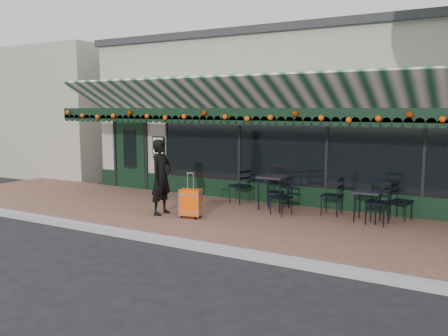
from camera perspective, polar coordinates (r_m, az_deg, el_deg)
The scene contains 15 objects.
ground at distance 9.10m, azimuth -4.47°, elevation -9.41°, with size 80.00×80.00×0.00m, color black.
sidewalk at distance 10.73m, azimuth 1.60°, elevation -6.39°, with size 18.00×4.00×0.15m, color brown.
curb at distance 9.01m, azimuth -4.76°, elevation -9.07°, with size 18.00×0.16×0.15m, color #9E9E99.
restaurant_building at distance 15.82m, azimuth 11.76°, elevation 5.88°, with size 12.00×9.60×4.50m.
neighbor_building_left at distance 23.50m, azimuth -19.98°, elevation 6.29°, with size 12.00×8.00×4.80m, color #9D9A8A.
woman at distance 11.02m, azimuth -7.55°, elevation -1.09°, with size 0.63×0.42×1.74m, color black.
suitcase at distance 10.66m, azimuth -4.04°, elevation -4.22°, with size 0.49×0.34×1.02m.
cafe_table_a at distance 10.70m, azimuth 16.92°, elevation -3.03°, with size 0.55×0.55×0.67m.
cafe_table_b at distance 11.56m, azimuth 6.03°, elevation -1.35°, with size 0.66×0.66×0.82m.
chair_a_left at distance 11.17m, azimuth 12.82°, elevation -3.31°, with size 0.44×0.44×0.89m, color black, non-canonical shape.
chair_a_right at distance 11.13m, azimuth 20.58°, elevation -3.81°, with size 0.41×0.41×0.82m, color black, non-canonical shape.
chair_a_front at distance 10.54m, azimuth 18.00°, elevation -4.03°, with size 0.46×0.46×0.92m, color black, non-canonical shape.
chair_b_left at distance 12.24m, azimuth 1.92°, elevation -2.20°, with size 0.45×0.45×0.90m, color black, non-canonical shape.
chair_b_right at distance 11.62m, azimuth 6.25°, elevation -3.00°, with size 0.40×0.40×0.79m, color black, non-canonical shape.
chair_b_front at distance 10.96m, azimuth 6.89°, elevation -3.56°, with size 0.41×0.41×0.82m, color black, non-canonical shape.
Camera 1 is at (4.94, -7.19, 2.60)m, focal length 38.00 mm.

